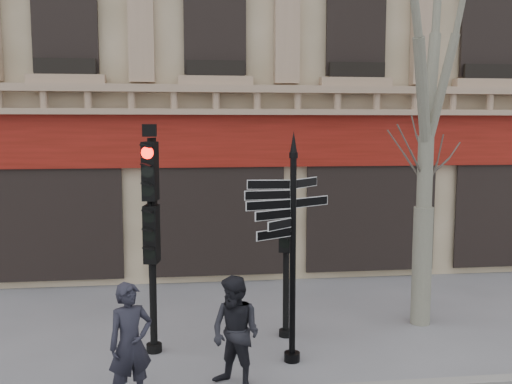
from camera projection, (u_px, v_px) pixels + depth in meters
ground at (233, 361)px, 9.65m from camera, size 80.00×80.00×0.00m
fingerpost at (293, 209)px, 9.36m from camera, size 2.09×2.09×3.89m
traffic_signal_main at (151, 210)px, 9.77m from camera, size 0.49×0.40×4.00m
traffic_signal_secondary at (286, 240)px, 10.58m from camera, size 0.54×0.47×2.67m
pedestrian_a at (130, 344)px, 8.08m from camera, size 0.77×0.66×1.78m
pedestrian_b at (236, 333)px, 8.58m from camera, size 1.06×1.05×1.73m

